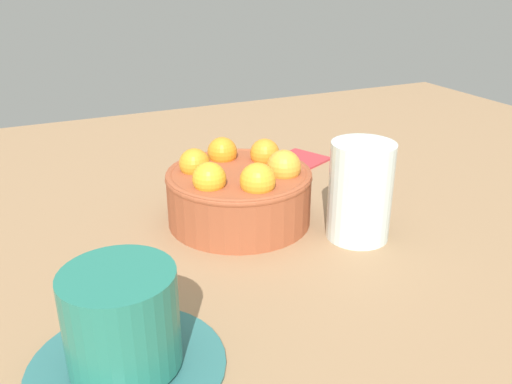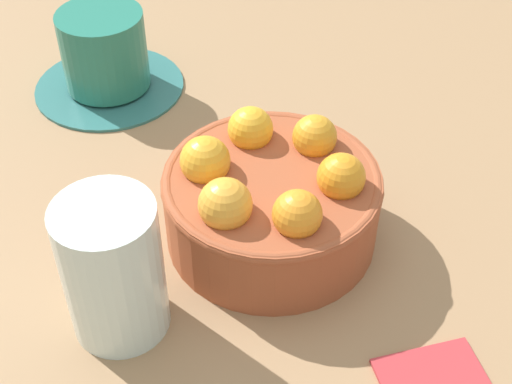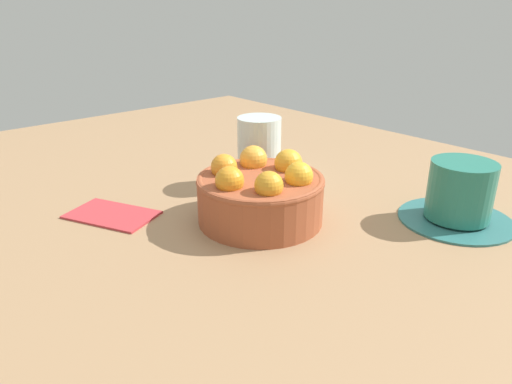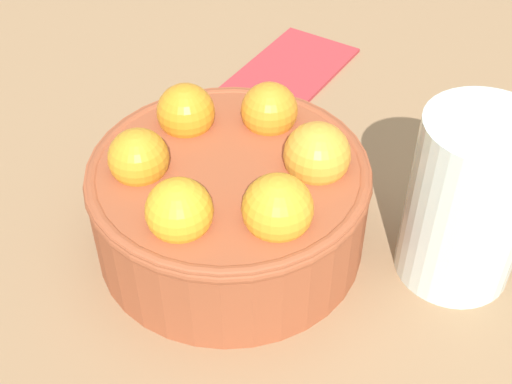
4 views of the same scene
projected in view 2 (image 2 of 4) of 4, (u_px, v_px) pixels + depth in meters
ground_plane at (271, 252)px, 60.71cm from camera, size 149.91×108.18×4.20cm
terracotta_bowl at (271, 199)px, 56.60cm from camera, size 16.96×16.96×9.01cm
coffee_cup at (105, 57)px, 72.29cm from camera, size 15.08×15.08×8.36cm
water_glass at (113, 270)px, 49.21cm from camera, size 6.95×6.95×10.99cm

